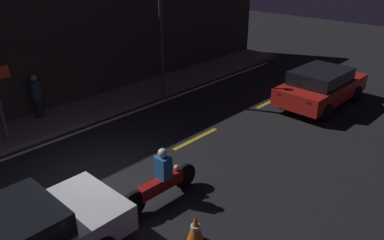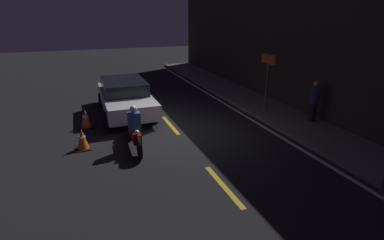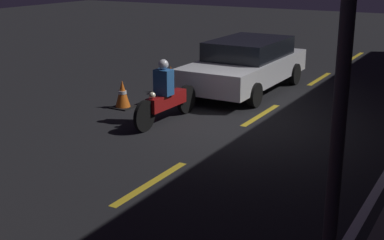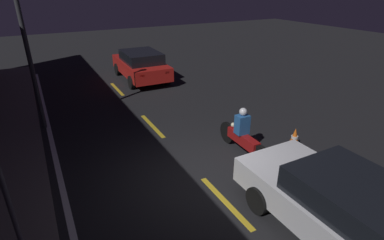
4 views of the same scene
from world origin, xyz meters
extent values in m
plane|color=black|center=(0.00, 0.00, 0.00)|extent=(56.00, 56.00, 0.00)
cube|color=gold|center=(-10.00, 0.00, 0.00)|extent=(2.00, 0.14, 0.01)
cube|color=gold|center=(-5.50, 0.00, 0.00)|extent=(2.00, 0.14, 0.01)
cube|color=gold|center=(-1.00, 0.00, 0.00)|extent=(2.00, 0.14, 0.01)
cube|color=gold|center=(3.50, 0.00, 0.00)|extent=(2.00, 0.14, 0.01)
cube|color=silver|center=(-3.00, -1.32, 0.60)|extent=(4.59, 1.85, 0.59)
cube|color=black|center=(-3.23, -1.32, 1.13)|extent=(2.52, 1.66, 0.49)
cube|color=red|center=(-5.26, -0.72, 0.74)|extent=(0.06, 0.20, 0.10)
cube|color=red|center=(-5.26, -1.92, 0.74)|extent=(0.06, 0.20, 0.10)
cylinder|color=black|center=(-1.58, -0.42, 0.30)|extent=(0.60, 0.18, 0.60)
cylinder|color=black|center=(-1.58, -2.23, 0.30)|extent=(0.60, 0.18, 0.60)
cylinder|color=black|center=(-4.42, -0.42, 0.30)|extent=(0.60, 0.18, 0.60)
cylinder|color=black|center=(-4.42, -2.23, 0.30)|extent=(0.60, 0.18, 0.60)
cylinder|color=black|center=(1.33, -1.62, 0.33)|extent=(0.66, 0.10, 0.66)
cylinder|color=black|center=(-0.31, -1.58, 0.33)|extent=(0.66, 0.12, 0.66)
cube|color=maroon|center=(0.51, -1.60, 0.48)|extent=(1.26, 0.27, 0.30)
sphere|color=#F2EABF|center=(1.04, -1.61, 0.71)|extent=(0.14, 0.14, 0.14)
cube|color=#265999|center=(0.61, -1.60, 0.91)|extent=(0.29, 0.37, 0.55)
sphere|color=silver|center=(0.61, -1.60, 1.29)|extent=(0.22, 0.22, 0.22)
cube|color=black|center=(-1.85, -2.97, 0.01)|extent=(0.48, 0.48, 0.03)
cone|color=orange|center=(-1.85, -2.97, 0.38)|extent=(0.37, 0.37, 0.69)
cylinder|color=white|center=(-1.85, -2.97, 0.41)|extent=(0.20, 0.20, 0.08)
cube|color=black|center=(0.05, -3.14, 0.01)|extent=(0.47, 0.47, 0.03)
cone|color=orange|center=(0.05, -3.14, 0.35)|extent=(0.36, 0.36, 0.64)
cylinder|color=white|center=(0.05, -3.14, 0.38)|extent=(0.20, 0.20, 0.08)
cylinder|color=#333338|center=(5.14, 3.29, 2.75)|extent=(0.14, 0.14, 5.50)
camera|label=1|loc=(-4.41, -7.19, 5.52)|focal=35.00mm
camera|label=2|loc=(9.16, -2.95, 3.98)|focal=28.00mm
camera|label=3|loc=(9.99, 4.47, 3.40)|focal=50.00mm
camera|label=4|loc=(-5.38, 3.21, 4.49)|focal=28.00mm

